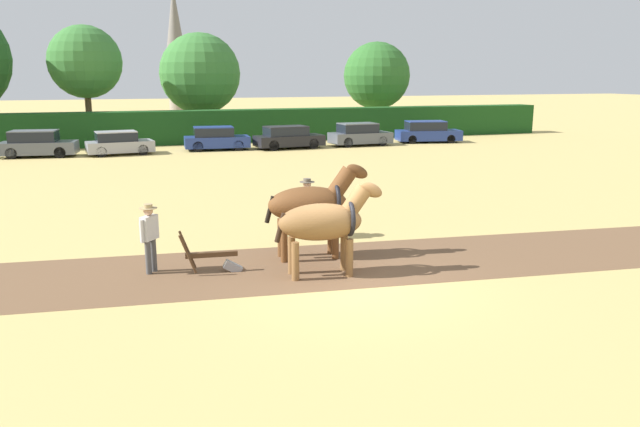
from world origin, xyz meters
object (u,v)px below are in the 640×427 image
object	(u,v)px
draft_horse_lead_right	(312,204)
plow	(217,260)
tree_center_left	(200,74)
parked_car_center	(119,143)
tree_left	(85,62)
draft_horse_lead_left	(325,222)
church_spire	(176,46)
parked_car_right	(288,138)
parked_car_center_right	(216,139)
farmer_at_plow	(150,233)
parked_car_end_right	(428,132)
tree_center	(377,76)
farmer_beside_team	(307,203)
parked_car_center_left	(37,144)
parked_car_far_right	(360,135)

from	to	relation	value
draft_horse_lead_right	plow	world-z (taller)	draft_horse_lead_right
tree_center_left	parked_car_center	size ratio (longest dim) A/B	1.96
tree_left	draft_horse_lead_left	size ratio (longest dim) A/B	3.05
church_spire	parked_car_right	distance (m)	42.20
tree_center_left	parked_car_center_right	bearing A→B (deg)	-92.94
tree_center_left	farmer_at_plow	distance (m)	34.91
church_spire	parked_car_end_right	xyz separation A→B (m)	(12.88, -41.06, -7.40)
farmer_at_plow	tree_center_left	bearing A→B (deg)	119.56
tree_center_left	draft_horse_lead_left	size ratio (longest dim) A/B	2.95
farmer_at_plow	parked_car_center	xyz separation A→B (m)	(-0.20, 24.31, -0.31)
tree_center	parked_car_center	distance (m)	22.58
draft_horse_lead_right	tree_center	bearing A→B (deg)	70.15
tree_center	draft_horse_lead_right	xyz separation A→B (m)	(-16.24, -32.85, -3.20)
parked_car_end_right	tree_left	bearing A→B (deg)	171.52
draft_horse_lead_right	farmer_beside_team	world-z (taller)	draft_horse_lead_right
parked_car_center	plow	bearing A→B (deg)	-93.09
draft_horse_lead_right	parked_car_center_left	distance (m)	26.27
church_spire	farmer_beside_team	xyz separation A→B (m)	(-3.25, -63.69, -7.09)
draft_horse_lead_left	parked_car_end_right	bearing A→B (deg)	63.70
farmer_at_plow	draft_horse_lead_left	bearing A→B (deg)	18.87
tree_center_left	farmer_at_plow	xyz separation A→B (m)	(-6.20, -34.14, -3.80)
tree_center	farmer_beside_team	world-z (taller)	tree_center
parked_car_right	parked_car_center	bearing A→B (deg)	173.83
parked_car_center	parked_car_right	bearing A→B (deg)	-7.74
tree_left	tree_center_left	bearing A→B (deg)	9.38
farmer_beside_team	tree_center	bearing A→B (deg)	65.90
church_spire	plow	bearing A→B (deg)	-95.46
church_spire	parked_car_center_right	xyz separation A→B (m)	(-2.10, -40.80, -7.41)
parked_car_center	tree_center_left	bearing A→B (deg)	49.92
draft_horse_lead_right	parked_car_far_right	world-z (taller)	draft_horse_lead_right
parked_car_center_right	parked_car_center	bearing A→B (deg)	-170.79
tree_center_left	parked_car_end_right	bearing A→B (deg)	-33.37
draft_horse_lead_right	tree_center_left	bearing A→B (deg)	92.93
tree_center	tree_center_left	bearing A→B (deg)	174.76
draft_horse_lead_left	parked_car_center_left	world-z (taller)	draft_horse_lead_left
parked_car_center	parked_car_end_right	bearing A→B (deg)	-6.26
tree_center_left	parked_car_far_right	xyz separation A→B (m)	(9.18, -9.83, -4.06)
tree_left	draft_horse_lead_left	bearing A→B (deg)	-80.28
tree_left	parked_car_end_right	bearing A→B (deg)	-19.90
church_spire	draft_horse_lead_right	bearing A→B (deg)	-93.26
parked_car_center_left	parked_car_center_right	distance (m)	10.46
farmer_beside_team	draft_horse_lead_right	bearing A→B (deg)	-100.83
church_spire	parked_car_center_right	bearing A→B (deg)	-92.95
parked_car_center_left	plow	bearing A→B (deg)	-68.37
tree_left	farmer_at_plow	distance (m)	33.17
tree_left	parked_car_center_right	size ratio (longest dim) A/B	1.94
draft_horse_lead_left	parked_car_center	world-z (taller)	draft_horse_lead_left
tree_center	parked_car_far_right	distance (m)	10.61
farmer_beside_team	parked_car_right	world-z (taller)	farmer_beside_team
parked_car_center_right	tree_left	bearing A→B (deg)	138.08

